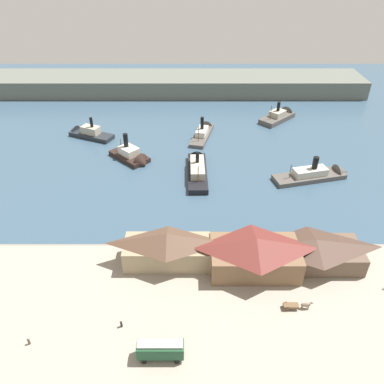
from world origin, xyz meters
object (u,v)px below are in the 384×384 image
Objects in this scene: ferry_moored_west at (203,131)px; horse_cart at (296,305)px; ferry_shed_customs_shed at (313,251)px; ferry_mid_harbor at (279,116)px; ferry_outer_harbor at (132,157)px; ferry_shed_central_terminal at (254,253)px; pedestrian_near_east_shed at (28,342)px; ferry_shed_east_terminal at (167,248)px; pedestrian_walking_east at (121,324)px; ferry_approaching_west at (318,174)px; ferry_moored_east at (86,133)px; street_tram at (160,349)px; ferry_departing_north at (196,167)px.

horse_cart is at bearing -78.92° from ferry_moored_west.
ferry_shed_customs_shed is 1.22× the size of ferry_mid_harbor.
ferry_shed_central_terminal is at bearing -56.77° from ferry_outer_harbor.
pedestrian_near_east_shed is 126.09m from ferry_mid_harbor.
ferry_shed_east_terminal reaches higher than pedestrian_near_east_shed.
pedestrian_walking_east is at bearing -157.10° from ferry_shed_customs_shed.
pedestrian_walking_east reaches higher than pedestrian_near_east_shed.
ferry_moored_west is 35.76m from ferry_mid_harbor.
ferry_approaching_west is at bearing 46.37° from pedestrian_walking_east.
ferry_moored_east reaches higher than ferry_approaching_west.
ferry_shed_customs_shed is 3.65× the size of horse_cart.
ferry_moored_east is (-80.44, 30.07, 0.13)m from ferry_approaching_west.
ferry_moored_east is at bearing 136.59° from ferry_outer_harbor.
ferry_moored_east is at bearing -167.76° from ferry_mid_harbor.
pedestrian_walking_east is at bearing -101.49° from ferry_moored_west.
ferry_approaching_west is (26.34, 40.80, -4.36)m from ferry_shed_central_terminal.
horse_cart reaches higher than pedestrian_walking_east.
ferry_mid_harbor is (77.26, 16.77, 0.00)m from ferry_moored_east.
horse_cart is (7.08, -11.27, -3.49)m from ferry_shed_central_terminal.
ferry_shed_customs_shed is at bearing -46.42° from ferry_outer_harbor.
ferry_departing_north is (7.19, 66.84, -2.13)m from street_tram.
ferry_shed_central_terminal is 31.67m from pedestrian_walking_east.
horse_cart is 85.71m from ferry_moored_west.
ferry_approaching_west is 1.46× the size of ferry_mid_harbor.
ferry_shed_central_terminal is 1.03× the size of ferry_moored_east.
ferry_shed_customs_shed is 74.76m from ferry_moored_west.
pedestrian_near_east_shed is 0.94× the size of pedestrian_walking_east.
ferry_shed_customs_shed is at bearing -59.11° from ferry_departing_north.
ferry_mid_harbor is (42.55, 85.56, -4.01)m from ferry_shed_east_terminal.
street_tram is (0.03, -23.95, -1.79)m from ferry_shed_east_terminal.
pedestrian_near_east_shed is at bearing -116.15° from ferry_departing_north.
horse_cart is 75.19m from ferry_outer_harbor.
ferry_shed_central_terminal reaches higher than pedestrian_walking_east.
ferry_outer_harbor is at bearing 162.62° from ferry_departing_north.
ferry_mid_harbor reaches higher than ferry_approaching_west.
ferry_shed_customs_shed is 12.35× the size of pedestrian_walking_east.
ferry_moored_west is (-16.47, 84.10, -1.00)m from horse_cart.
ferry_shed_customs_shed reaches higher than horse_cart.
ferry_moored_west is (-9.40, 72.83, -4.49)m from ferry_shed_central_terminal.
ferry_shed_central_terminal is 0.92× the size of ferry_shed_customs_shed.
ferry_shed_central_terminal reaches higher than horse_cart.
ferry_departing_north is at bearing 173.83° from ferry_approaching_west.
ferry_shed_central_terminal reaches higher than ferry_outer_harbor.
ferry_shed_east_terminal is at bearing 179.53° from ferry_shed_customs_shed.
pedestrian_walking_east is at bearing -84.45° from ferry_outer_harbor.
ferry_outer_harbor is at bearing 169.69° from ferry_approaching_west.
ferry_shed_east_terminal reaches higher than ferry_departing_north.
ferry_shed_customs_shed is at bearing -45.55° from ferry_moored_east.
ferry_outer_harbor is at bearing -43.41° from ferry_moored_east.
ferry_moored_east is at bearing 107.20° from pedestrian_walking_east.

